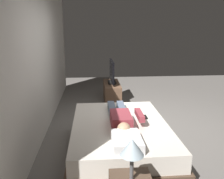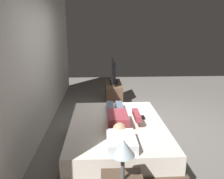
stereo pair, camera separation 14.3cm
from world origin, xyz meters
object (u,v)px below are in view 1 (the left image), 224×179
bed (120,140)px  tv_stand (112,92)px  pillow (127,141)px  person (121,117)px  lamp (132,148)px  remote (145,117)px  tv (112,72)px

bed → tv_stand: bearing=-2.3°
pillow → tv_stand: size_ratio=0.44×
person → lamp: size_ratio=3.00×
remote → tv: (2.57, 0.31, 0.24)m
remote → tv: 2.60m
pillow → tv: tv is taller
person → remote: size_ratio=8.40×
pillow → remote: 0.98m
bed → tv: tv is taller
bed → person: 0.36m
bed → tv: 2.80m
person → tv_stand: 2.75m
remote → tv_stand: size_ratio=0.14×
person → lamp: 1.37m
bed → person: size_ratio=1.63×
pillow → remote: pillow is taller
tv → remote: bearing=-173.1°
tv → pillow: bearing=178.1°
tv_stand → tv: bearing=0.0°
pillow → lamp: bearing=175.8°
pillow → lamp: lamp is taller
pillow → lamp: (-0.62, 0.05, 0.25)m
tv → lamp: tv is taller
bed → tv_stand: (2.75, -0.11, -0.01)m
remote → tv: tv is taller
tv_stand → person: bearing=178.0°
person → tv: size_ratio=1.43×
bed → pillow: bearing=180.0°
bed → remote: 0.54m
bed → person: bearing=-31.2°
person → tv_stand: bearing=-2.0°
pillow → remote: size_ratio=3.20×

